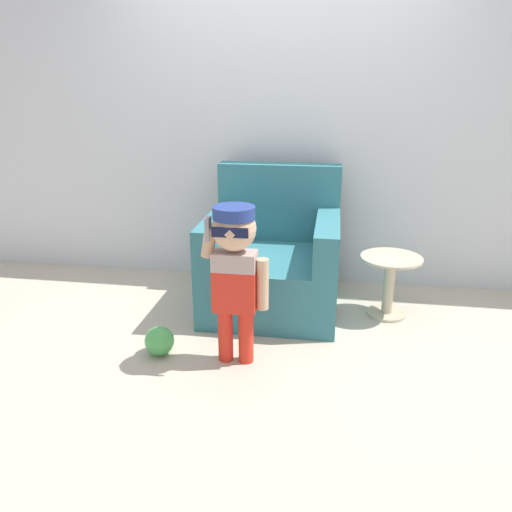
{
  "coord_description": "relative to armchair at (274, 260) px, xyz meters",
  "views": [
    {
      "loc": [
        0.41,
        -3.36,
        1.58
      ],
      "look_at": [
        -0.05,
        -0.39,
        0.53
      ],
      "focal_mm": 35.0,
      "sensor_mm": 36.0,
      "label": 1
    }
  ],
  "objects": [
    {
      "name": "person_child",
      "position": [
        -0.12,
        -0.86,
        0.29
      ],
      "size": [
        0.39,
        0.29,
        0.95
      ],
      "color": "red",
      "rests_on": "ground_plane"
    },
    {
      "name": "armchair",
      "position": [
        0.0,
        0.0,
        0.0
      ],
      "size": [
        0.93,
        0.97,
        1.0
      ],
      "color": "teal",
      "rests_on": "ground_plane"
    },
    {
      "name": "ground_plane",
      "position": [
        -0.01,
        -0.07,
        -0.34
      ],
      "size": [
        10.0,
        10.0,
        0.0
      ],
      "primitive_type": "plane",
      "color": "#BCB29E"
    },
    {
      "name": "toy_ball",
      "position": [
        -0.59,
        -0.86,
        -0.25
      ],
      "size": [
        0.18,
        0.18,
        0.18
      ],
      "color": "#4CB256",
      "rests_on": "ground_plane"
    },
    {
      "name": "side_table",
      "position": [
        0.83,
        -0.08,
        -0.07
      ],
      "size": [
        0.43,
        0.43,
        0.44
      ],
      "color": "beige",
      "rests_on": "ground_plane"
    },
    {
      "name": "wall_back",
      "position": [
        -0.01,
        0.55,
        0.96
      ],
      "size": [
        10.0,
        0.05,
        2.6
      ],
      "color": "silver",
      "rests_on": "ground_plane"
    }
  ]
}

